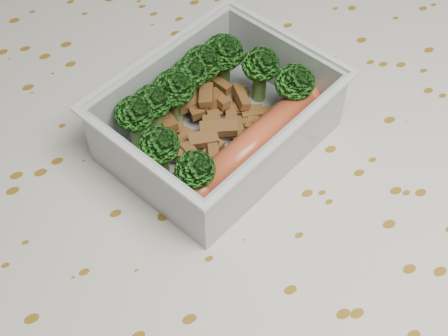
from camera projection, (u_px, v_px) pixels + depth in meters
name	position (u px, v px, depth m)	size (l,w,h in m)	color
dining_table	(232.00, 246.00, 0.52)	(1.40, 0.90, 0.75)	brown
tablecloth	(232.00, 212.00, 0.48)	(1.46, 0.96, 0.19)	silver
lunch_container	(219.00, 125.00, 0.46)	(0.19, 0.17, 0.06)	silver
broccoli_florets	(202.00, 94.00, 0.46)	(0.15, 0.12, 0.05)	#608C3F
meat_pile	(212.00, 121.00, 0.47)	(0.10, 0.09, 0.03)	brown
sausage	(256.00, 144.00, 0.45)	(0.13, 0.07, 0.03)	#C7512C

